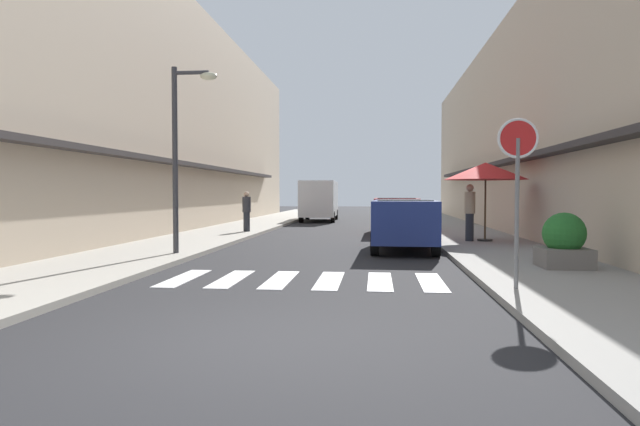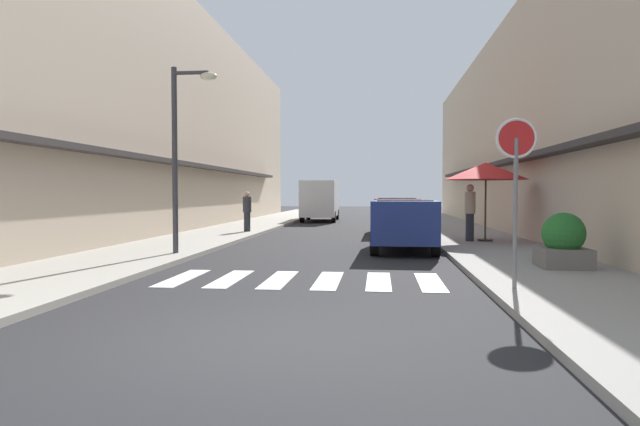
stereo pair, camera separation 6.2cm
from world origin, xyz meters
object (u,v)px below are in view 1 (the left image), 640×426
(parked_car_mid, at_px, (396,211))
(street_lamp, at_px, (183,138))
(parked_car_near, at_px, (404,219))
(pedestrian_walking_near, at_px, (470,211))
(planter_corner, at_px, (564,242))
(cafe_umbrella, at_px, (486,171))
(pedestrian_walking_far, at_px, (247,211))
(delivery_van, at_px, (319,197))
(round_street_sign, at_px, (518,158))

(parked_car_mid, xyz_separation_m, street_lamp, (-5.73, -9.04, 2.15))
(parked_car_near, height_order, pedestrian_walking_near, pedestrian_walking_near)
(parked_car_near, xyz_separation_m, planter_corner, (3.08, -4.13, -0.28))
(cafe_umbrella, relative_size, pedestrian_walking_far, 1.64)
(delivery_van, distance_m, street_lamp, 18.85)
(street_lamp, bearing_deg, parked_car_near, 21.65)
(street_lamp, xyz_separation_m, pedestrian_walking_far, (-0.25, 7.97, -2.11))
(street_lamp, xyz_separation_m, cafe_umbrella, (8.42, 4.42, -0.71))
(planter_corner, bearing_deg, parked_car_mid, 105.78)
(parked_car_mid, xyz_separation_m, planter_corner, (3.08, -10.89, -0.28))
(round_street_sign, height_order, cafe_umbrella, round_street_sign)
(round_street_sign, xyz_separation_m, pedestrian_walking_far, (-7.44, 12.52, -1.26))
(parked_car_near, xyz_separation_m, street_lamp, (-5.73, -2.28, 2.15))
(cafe_umbrella, distance_m, pedestrian_walking_near, 1.36)
(delivery_van, relative_size, planter_corner, 4.77)
(parked_car_near, bearing_deg, delivery_van, 104.19)
(pedestrian_walking_near, bearing_deg, pedestrian_walking_far, 174.81)
(parked_car_mid, bearing_deg, delivery_van, 113.25)
(delivery_van, height_order, cafe_umbrella, cafe_umbrella)
(parked_car_near, bearing_deg, round_street_sign, -77.99)
(round_street_sign, bearing_deg, pedestrian_walking_far, 120.72)
(delivery_van, distance_m, pedestrian_walking_near, 15.71)
(delivery_van, bearing_deg, planter_corner, -70.62)
(delivery_van, height_order, planter_corner, delivery_van)
(pedestrian_walking_near, distance_m, pedestrian_walking_far, 8.94)
(delivery_van, bearing_deg, parked_car_near, -75.81)
(round_street_sign, bearing_deg, planter_corner, 58.98)
(parked_car_near, relative_size, cafe_umbrella, 1.63)
(parked_car_mid, distance_m, street_lamp, 10.91)
(parked_car_near, bearing_deg, pedestrian_walking_far, 136.45)
(parked_car_mid, relative_size, delivery_van, 0.76)
(cafe_umbrella, bearing_deg, pedestrian_walking_near, -170.73)
(round_street_sign, bearing_deg, pedestrian_walking_near, 85.30)
(cafe_umbrella, bearing_deg, round_street_sign, -97.81)
(parked_car_near, height_order, parked_car_mid, same)
(parked_car_mid, height_order, pedestrian_walking_far, pedestrian_walking_far)
(delivery_van, bearing_deg, parked_car_mid, -66.75)
(parked_car_mid, bearing_deg, parked_car_near, -90.00)
(pedestrian_walking_far, bearing_deg, parked_car_near, 16.06)
(pedestrian_walking_near, relative_size, pedestrian_walking_far, 1.14)
(cafe_umbrella, bearing_deg, parked_car_mid, 120.17)
(planter_corner, xyz_separation_m, pedestrian_walking_near, (-0.89, 6.19, 0.45))
(round_street_sign, distance_m, pedestrian_walking_far, 14.62)
(planter_corner, bearing_deg, pedestrian_walking_near, 98.20)
(delivery_van, xyz_separation_m, pedestrian_walking_far, (-1.83, -10.74, -0.45))
(parked_car_mid, height_order, pedestrian_walking_near, pedestrian_walking_near)
(pedestrian_walking_far, bearing_deg, street_lamp, -28.57)
(parked_car_near, height_order, round_street_sign, round_street_sign)
(round_street_sign, distance_m, street_lamp, 8.55)
(parked_car_mid, height_order, planter_corner, parked_car_mid)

